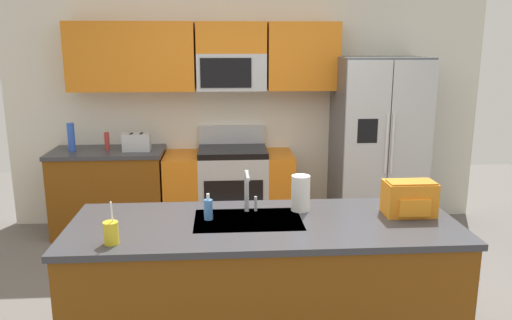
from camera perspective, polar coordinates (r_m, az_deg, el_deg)
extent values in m
plane|color=#66605B|center=(4.03, 0.74, -16.71)|extent=(9.00, 9.00, 0.00)
cube|color=silver|center=(5.69, -0.98, 6.01)|extent=(5.20, 0.10, 2.60)
cube|color=orange|center=(5.56, -16.82, 10.99)|extent=(0.70, 0.32, 0.70)
cube|color=orange|center=(5.46, -10.05, 11.31)|extent=(0.59, 0.32, 0.70)
cube|color=orange|center=(5.49, 5.25, 11.46)|extent=(0.75, 0.32, 0.70)
cube|color=#B7BABF|center=(5.43, -2.76, 9.80)|extent=(0.72, 0.32, 0.38)
cube|color=black|center=(5.27, -3.39, 9.68)|extent=(0.52, 0.01, 0.30)
cube|color=orange|center=(5.43, -2.80, 13.49)|extent=(0.72, 0.32, 0.32)
cube|color=brown|center=(5.64, -16.01, -3.60)|extent=(1.13, 0.60, 0.86)
cube|color=#38383D|center=(5.53, -16.30, 0.87)|extent=(1.16, 0.63, 0.04)
cube|color=#B7BABF|center=(5.52, -2.59, -3.57)|extent=(0.72, 0.60, 0.84)
cube|color=black|center=(5.22, -2.51, -4.22)|extent=(0.60, 0.01, 0.36)
cube|color=black|center=(5.41, -2.64, 1.00)|extent=(0.72, 0.60, 0.06)
cube|color=#B7BABF|center=(5.65, -2.71, 2.87)|extent=(0.72, 0.06, 0.20)
cube|color=orange|center=(5.53, -8.20, -3.65)|extent=(0.36, 0.60, 0.84)
cube|color=orange|center=(5.55, 2.59, -3.47)|extent=(0.28, 0.60, 0.84)
cube|color=#4C4F54|center=(5.59, 13.36, 1.64)|extent=(0.90, 0.70, 1.85)
cube|color=#B7BABF|center=(5.18, 12.17, 0.81)|extent=(0.44, 0.04, 1.81)
cube|color=#B7BABF|center=(5.32, 16.83, 0.86)|extent=(0.44, 0.04, 1.81)
cylinder|color=silver|center=(5.19, 14.38, 1.76)|extent=(0.02, 0.02, 0.60)
cylinder|color=silver|center=(5.21, 15.01, 1.76)|extent=(0.02, 0.02, 0.60)
cube|color=black|center=(5.12, 12.36, 3.18)|extent=(0.20, 0.00, 0.24)
cube|color=brown|center=(3.41, 0.91, -14.38)|extent=(2.39, 0.86, 0.86)
cube|color=#38383D|center=(3.23, 0.94, -7.28)|extent=(2.43, 0.90, 0.04)
cube|color=#B7BABF|center=(3.27, -0.89, -6.93)|extent=(0.68, 0.44, 0.03)
cube|color=#B7BABF|center=(5.40, -13.18, 1.96)|extent=(0.28, 0.16, 0.18)
cube|color=black|center=(5.40, -13.75, 2.86)|extent=(0.03, 0.11, 0.01)
cube|color=black|center=(5.38, -12.70, 2.89)|extent=(0.03, 0.11, 0.01)
cylinder|color=#B2332D|center=(5.51, -16.31, 2.02)|extent=(0.05, 0.05, 0.19)
cylinder|color=blue|center=(5.56, -19.94, 2.42)|extent=(0.07, 0.07, 0.29)
cylinder|color=#B7BABF|center=(3.38, -1.06, -3.47)|extent=(0.03, 0.03, 0.28)
cylinder|color=#B7BABF|center=(3.25, -0.98, -1.78)|extent=(0.02, 0.20, 0.02)
cylinder|color=#B7BABF|center=(3.41, -0.04, -4.90)|extent=(0.02, 0.02, 0.10)
cylinder|color=yellow|center=(2.98, -15.89, -7.84)|extent=(0.08, 0.08, 0.13)
cylinder|color=white|center=(2.94, -15.80, -5.76)|extent=(0.01, 0.03, 0.14)
cylinder|color=#4C8CD8|center=(3.26, -5.35, -5.54)|extent=(0.06, 0.06, 0.13)
cylinder|color=white|center=(3.23, -5.39, -4.12)|extent=(0.02, 0.02, 0.04)
cylinder|color=white|center=(3.41, 5.01, -3.71)|extent=(0.12, 0.12, 0.24)
cube|color=orange|center=(3.47, 16.73, -4.13)|extent=(0.32, 0.20, 0.22)
cube|color=#C7701A|center=(3.42, 16.96, -2.54)|extent=(0.30, 0.14, 0.03)
cube|color=orange|center=(3.38, 17.31, -5.13)|extent=(0.20, 0.03, 0.11)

